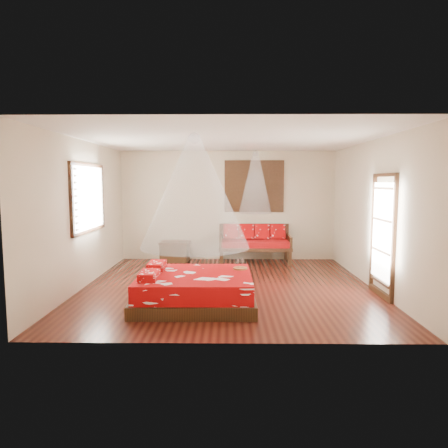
# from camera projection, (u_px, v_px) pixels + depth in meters

# --- Properties ---
(room) EXTENTS (5.54, 5.54, 2.84)m
(room) POSITION_uv_depth(u_px,v_px,m) (228.00, 214.00, 7.57)
(room) COLOR black
(room) RESTS_ON ground
(bed) EXTENTS (1.94, 1.76, 0.63)m
(bed) POSITION_uv_depth(u_px,v_px,m) (195.00, 289.00, 6.58)
(bed) COLOR black
(bed) RESTS_ON floor
(daybed) EXTENTS (1.78, 0.79, 0.94)m
(daybed) POSITION_uv_depth(u_px,v_px,m) (255.00, 241.00, 10.02)
(daybed) COLOR black
(daybed) RESTS_ON floor
(storage_chest) EXTENTS (0.77, 0.59, 0.50)m
(storage_chest) POSITION_uv_depth(u_px,v_px,m) (175.00, 251.00, 10.14)
(storage_chest) COLOR black
(storage_chest) RESTS_ON floor
(shutter_panel) EXTENTS (1.52, 0.06, 1.32)m
(shutter_panel) POSITION_uv_depth(u_px,v_px,m) (254.00, 186.00, 10.21)
(shutter_panel) COLOR black
(shutter_panel) RESTS_ON wall_back
(window_left) EXTENTS (0.10, 1.74, 1.34)m
(window_left) POSITION_uv_depth(u_px,v_px,m) (89.00, 198.00, 7.77)
(window_left) COLOR black
(window_left) RESTS_ON wall_left
(glazed_door) EXTENTS (0.08, 1.02, 2.16)m
(glazed_door) POSITION_uv_depth(u_px,v_px,m) (382.00, 236.00, 6.98)
(glazed_door) COLOR black
(glazed_door) RESTS_ON floor
(wine_tray) EXTENTS (0.25, 0.25, 0.20)m
(wine_tray) POSITION_uv_depth(u_px,v_px,m) (240.00, 266.00, 6.93)
(wine_tray) COLOR brown
(wine_tray) RESTS_ON bed
(mosquito_net_main) EXTENTS (1.77, 1.77, 1.80)m
(mosquito_net_main) POSITION_uv_depth(u_px,v_px,m) (195.00, 192.00, 6.42)
(mosquito_net_main) COLOR white
(mosquito_net_main) RESTS_ON ceiling
(mosquito_net_daybed) EXTENTS (0.81, 0.81, 1.50)m
(mosquito_net_daybed) POSITION_uv_depth(u_px,v_px,m) (255.00, 182.00, 9.74)
(mosquito_net_daybed) COLOR white
(mosquito_net_daybed) RESTS_ON ceiling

